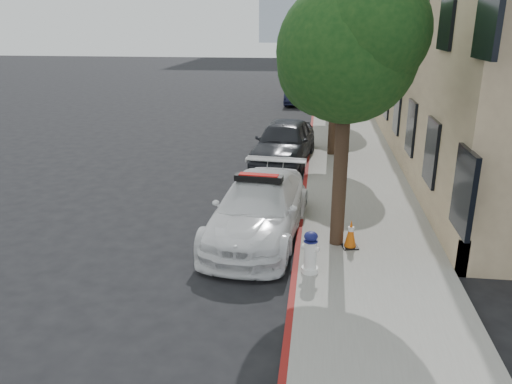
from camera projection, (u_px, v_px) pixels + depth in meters
The scene contains 12 objects.
ground at pixel (225, 211), 13.38m from camera, with size 120.00×120.00×0.00m, color black.
sidewalk at pixel (346, 134), 22.30m from camera, with size 3.20×50.00×0.15m, color gray.
curb_strip at pixel (311, 133), 22.49m from camera, with size 0.12×50.00×0.15m, color maroon.
building at pixel (462, 18), 24.72m from camera, with size 8.00×36.00×10.00m, color tan.
tree_near at pixel (349, 51), 9.75m from camera, with size 2.92×2.82×5.62m.
tree_mid at pixel (338, 42), 17.30m from camera, with size 2.77×2.64×5.43m.
tree_far at pixel (334, 31), 24.73m from camera, with size 3.10×3.00×5.81m.
police_car at pixel (259, 209), 11.59m from camera, with size 2.35×4.92×1.54m.
parked_car_mid at pixel (284, 142), 17.67m from camera, with size 1.83×4.56×1.55m, color black.
parked_car_far at pixel (297, 93), 30.68m from camera, with size 1.37×3.93×1.29m, color black.
fire_hydrant at pixel (310, 253), 9.68m from camera, with size 0.36×0.33×0.86m.
traffic_cone at pixel (351, 234), 10.79m from camera, with size 0.39×0.39×0.64m.
Camera 1 is at (2.42, -12.28, 4.82)m, focal length 35.00 mm.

